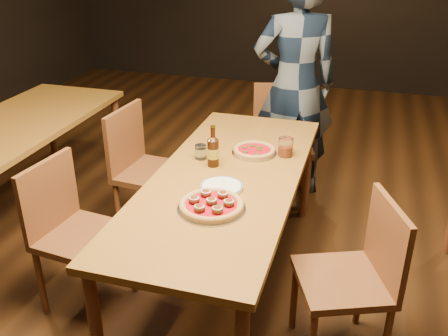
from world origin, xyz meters
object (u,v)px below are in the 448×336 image
(beer_bottle, at_px, (213,152))
(amber_glass, at_px, (286,147))
(chair_main_nw, at_px, (83,236))
(chair_main_e, at_px, (342,280))
(pizza_margherita, at_px, (254,150))
(water_glass, at_px, (201,152))
(chair_main_sw, at_px, (154,172))
(table_left, at_px, (8,136))
(chair_end, at_px, (282,144))
(plate_stack, at_px, (221,187))
(pizza_meatball, at_px, (211,205))
(diner, at_px, (295,85))
(table_main, at_px, (226,187))

(beer_bottle, distance_m, amber_glass, 0.46)
(chair_main_nw, height_order, chair_main_e, chair_main_nw)
(pizza_margherita, xyz_separation_m, water_glass, (-0.29, -0.17, 0.03))
(chair_main_sw, bearing_deg, table_left, 101.71)
(amber_glass, bearing_deg, chair_main_e, -59.71)
(chair_main_e, height_order, amber_glass, chair_main_e)
(chair_main_e, xyz_separation_m, chair_end, (-0.58, 1.55, 0.02))
(chair_end, bearing_deg, plate_stack, -110.09)
(pizza_meatball, distance_m, water_glass, 0.61)
(chair_main_nw, distance_m, plate_stack, 0.83)
(pizza_meatball, height_order, amber_glass, amber_glass)
(table_left, xyz_separation_m, beer_bottle, (1.59, -0.20, 0.16))
(pizza_margherita, bearing_deg, amber_glass, 5.63)
(plate_stack, distance_m, water_glass, 0.42)
(water_glass, xyz_separation_m, diner, (0.38, 1.17, 0.12))
(plate_stack, height_order, water_glass, water_glass)
(diner, bearing_deg, plate_stack, 63.09)
(table_main, height_order, beer_bottle, beer_bottle)
(pizza_meatball, xyz_separation_m, diner, (0.13, 1.73, 0.14))
(water_glass, bearing_deg, table_left, 175.34)
(pizza_margherita, bearing_deg, diner, 85.26)
(beer_bottle, bearing_deg, pizza_margherita, 52.18)
(chair_main_nw, xyz_separation_m, beer_bottle, (0.61, 0.50, 0.38))
(table_left, xyz_separation_m, amber_glass, (1.97, 0.07, 0.13))
(table_main, bearing_deg, diner, 83.18)
(chair_main_e, height_order, pizza_margherita, chair_main_e)
(chair_main_sw, bearing_deg, chair_main_nw, -179.96)
(chair_main_sw, distance_m, pizza_margherita, 0.79)
(chair_main_sw, relative_size, chair_end, 1.01)
(pizza_meatball, height_order, beer_bottle, beer_bottle)
(chair_end, height_order, plate_stack, chair_end)
(chair_main_nw, relative_size, chair_end, 0.97)
(beer_bottle, xyz_separation_m, amber_glass, (0.38, 0.26, -0.03))
(chair_main_sw, distance_m, water_glass, 0.59)
(chair_main_e, bearing_deg, beer_bottle, -142.48)
(table_main, height_order, water_glass, water_glass)
(table_left, height_order, diner, diner)
(chair_main_sw, bearing_deg, chair_main_e, -115.61)
(chair_main_nw, bearing_deg, beer_bottle, -44.21)
(chair_main_sw, height_order, beer_bottle, beer_bottle)
(pizza_margherita, bearing_deg, chair_main_sw, 173.92)
(beer_bottle, xyz_separation_m, water_glass, (-0.10, 0.08, -0.04))
(plate_stack, bearing_deg, beer_bottle, 116.09)
(table_left, distance_m, chair_main_sw, 1.08)
(pizza_meatball, relative_size, amber_glass, 3.01)
(pizza_margherita, xyz_separation_m, beer_bottle, (-0.19, -0.24, 0.07))
(water_glass, height_order, amber_glass, amber_glass)
(pizza_margherita, xyz_separation_m, plate_stack, (-0.06, -0.51, -0.01))
(chair_main_sw, bearing_deg, pizza_meatball, -134.69)
(beer_bottle, relative_size, water_glass, 2.81)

